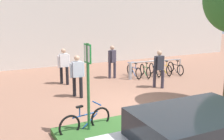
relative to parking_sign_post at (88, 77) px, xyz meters
name	(u,v)px	position (x,y,z in m)	size (l,w,h in m)	color
ground_plane	(126,105)	(2.12, 1.65, -1.69)	(60.00, 60.00, 0.00)	#936651
planter_strip	(162,117)	(2.54, 0.00, -1.61)	(7.00, 1.10, 0.16)	#336028
parking_sign_post	(88,77)	(0.00, 0.00, 0.00)	(0.08, 0.36, 2.60)	#2D7238
bike_at_sign	(86,121)	(-0.04, 0.15, -1.34)	(1.66, 0.47, 0.86)	black
bike_rack_cluster	(155,69)	(5.90, 5.21, -1.34)	(3.20, 1.86, 0.83)	#99999E
bollard_steel	(130,71)	(4.21, 5.01, -1.24)	(0.16, 0.16, 0.90)	#ADADB2
person_suited_navy	(159,67)	(4.60, 3.11, -0.71)	(0.60, 0.44, 1.72)	#383342
person_casual_tan	(77,73)	(0.84, 3.41, -0.71)	(0.61, 0.47, 1.72)	black
person_shirt_white	(64,64)	(0.92, 5.62, -0.71)	(0.61, 0.48, 1.72)	black
person_suited_dark	(112,60)	(3.49, 5.65, -0.71)	(0.53, 0.42, 1.72)	#383342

